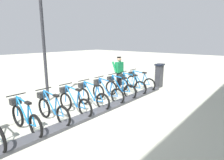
% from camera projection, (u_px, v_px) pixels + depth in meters
% --- Properties ---
extents(ground_plane, '(60.00, 60.00, 0.00)m').
position_uv_depth(ground_plane, '(90.00, 116.00, 6.23)').
color(ground_plane, beige).
extents(dock_rail_base, '(0.44, 9.28, 0.10)m').
position_uv_depth(dock_rail_base, '(90.00, 115.00, 6.22)').
color(dock_rail_base, '#47474C').
rests_on(dock_rail_base, ground).
extents(payment_kiosk, '(0.36, 0.52, 1.28)m').
position_uv_depth(payment_kiosk, '(159.00, 75.00, 9.91)').
color(payment_kiosk, '#38383D').
rests_on(payment_kiosk, ground).
extents(bike_docked_0, '(1.72, 0.54, 1.02)m').
position_uv_depth(bike_docked_0, '(139.00, 81.00, 9.53)').
color(bike_docked_0, black).
rests_on(bike_docked_0, ground).
extents(bike_docked_1, '(1.72, 0.54, 1.02)m').
position_uv_depth(bike_docked_1, '(130.00, 84.00, 8.90)').
color(bike_docked_1, black).
rests_on(bike_docked_1, ground).
extents(bike_docked_2, '(1.72, 0.54, 1.02)m').
position_uv_depth(bike_docked_2, '(119.00, 88.00, 8.27)').
color(bike_docked_2, black).
rests_on(bike_docked_2, ground).
extents(bike_docked_3, '(1.72, 0.54, 1.02)m').
position_uv_depth(bike_docked_3, '(106.00, 91.00, 7.64)').
color(bike_docked_3, black).
rests_on(bike_docked_3, ground).
extents(bike_docked_4, '(1.72, 0.54, 1.02)m').
position_uv_depth(bike_docked_4, '(91.00, 96.00, 7.01)').
color(bike_docked_4, black).
rests_on(bike_docked_4, ground).
extents(bike_docked_5, '(1.72, 0.54, 1.02)m').
position_uv_depth(bike_docked_5, '(73.00, 102.00, 6.38)').
color(bike_docked_5, black).
rests_on(bike_docked_5, ground).
extents(bike_docked_6, '(1.72, 0.54, 1.02)m').
position_uv_depth(bike_docked_6, '(52.00, 109.00, 5.75)').
color(bike_docked_6, black).
rests_on(bike_docked_6, ground).
extents(bike_docked_7, '(1.72, 0.54, 1.02)m').
position_uv_depth(bike_docked_7, '(25.00, 117.00, 5.12)').
color(bike_docked_7, black).
rests_on(bike_docked_7, ground).
extents(worker_near_rack, '(0.52, 0.66, 1.66)m').
position_uv_depth(worker_near_rack, '(119.00, 71.00, 9.82)').
color(worker_near_rack, white).
rests_on(worker_near_rack, ground).
extents(lamp_post, '(0.32, 0.32, 4.38)m').
position_uv_depth(lamp_post, '(43.00, 32.00, 7.19)').
color(lamp_post, '#2D2D33').
rests_on(lamp_post, ground).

